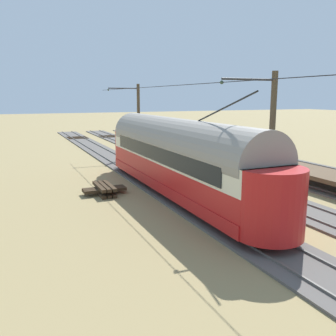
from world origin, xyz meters
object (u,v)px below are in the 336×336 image
vintage_streetcar (177,156)px  switch_stand (282,149)px  spare_tie_stack (104,189)px  catenary_pole_mid_near (270,140)px  catenary_pole_foreground (138,118)px  track_end_bumper (251,150)px

vintage_streetcar → switch_stand: vintage_streetcar is taller
switch_stand → spare_tie_stack: 19.29m
switch_stand → spare_tie_stack: (18.19, 6.40, -0.43)m
vintage_streetcar → switch_stand: (-14.52, -8.34, -1.56)m
switch_stand → vintage_streetcar: bearing=29.9°
vintage_streetcar → catenary_pole_mid_near: 5.30m
catenary_pole_mid_near → spare_tie_stack: 9.54m
catenary_pole_foreground → catenary_pole_mid_near: same height
catenary_pole_mid_near → track_end_bumper: catenary_pole_mid_near is taller
catenary_pole_mid_near → spare_tie_stack: size_ratio=2.75×
switch_stand → spare_tie_stack: bearing=19.4°
vintage_streetcar → catenary_pole_foreground: (-2.70, -14.52, 1.20)m
catenary_pole_foreground → catenary_pole_mid_near: size_ratio=1.00×
catenary_pole_mid_near → switch_stand: 17.60m
switch_stand → track_end_bumper: (1.40, -2.86, -0.30)m
vintage_streetcar → switch_stand: bearing=-150.1°
vintage_streetcar → switch_stand: size_ratio=14.83×
switch_stand → spare_tie_stack: size_ratio=0.51×
track_end_bumper → catenary_pole_mid_near: bearing=56.3°
spare_tie_stack → catenary_pole_mid_near: bearing=135.1°
catenary_pole_mid_near → vintage_streetcar: bearing=-58.5°
spare_tie_stack → track_end_bumper: track_end_bumper is taller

